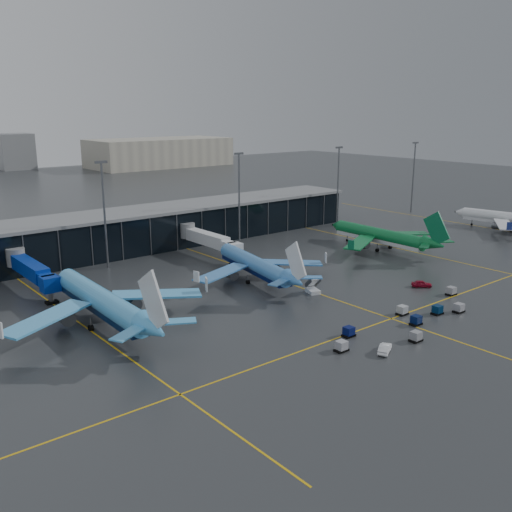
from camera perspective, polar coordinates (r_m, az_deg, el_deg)
ground at (r=109.77m, az=3.93°, el=-5.28°), size 600.00×600.00×0.00m
terminal_pier at (r=157.60m, az=-11.60°, el=2.63°), size 142.00×17.00×10.70m
jet_bridges at (r=127.69m, az=-21.50°, el=-1.29°), size 94.00×27.50×7.20m
flood_masts at (r=148.19m, az=-7.87°, el=5.34°), size 203.00×0.50×25.50m
distant_hangars at (r=366.84m, az=-20.08°, el=9.25°), size 260.00×71.00×22.00m
taxi_lines at (r=123.58m, az=3.97°, el=-2.99°), size 220.00×120.00×0.02m
airliner_arkefly at (r=103.98m, az=-15.34°, el=-2.98°), size 39.74×45.00×13.57m
airliner_klm_near at (r=125.85m, az=-0.18°, el=0.12°), size 39.72×43.40×11.63m
airliner_aer_lingus at (r=157.72m, az=12.24°, el=2.84°), size 35.43×40.14×12.12m
airliner_ba at (r=195.65m, az=24.01°, el=4.10°), size 40.51×44.22×11.83m
baggage_carts at (r=106.29m, az=15.29°, el=-6.03°), size 40.54×11.44×1.70m
mobile_airstair at (r=119.00m, az=5.71°, el=-3.34°), size 3.10×3.73×3.45m
service_van_red at (r=127.32m, az=16.24°, el=-2.69°), size 4.27×4.16×1.45m
service_van_white at (r=92.76m, az=12.75°, el=-8.98°), size 4.54×3.37×1.43m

